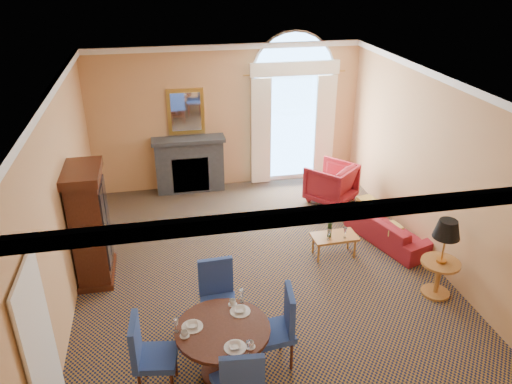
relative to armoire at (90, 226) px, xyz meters
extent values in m
plane|color=#111835|center=(2.72, -0.50, -0.94)|extent=(7.50, 7.50, 0.00)
cube|color=tan|center=(2.72, 3.25, 0.66)|extent=(6.00, 0.04, 3.20)
cube|color=tan|center=(-0.28, -0.50, 0.66)|extent=(0.04, 7.50, 3.20)
cube|color=tan|center=(5.72, -0.50, 0.66)|extent=(0.04, 7.50, 3.20)
cube|color=white|center=(2.72, -0.50, 2.26)|extent=(6.00, 7.50, 0.04)
cube|color=white|center=(2.72, -0.50, 2.20)|extent=(6.00, 7.50, 0.12)
cube|color=white|center=(-0.24, -2.90, 0.09)|extent=(0.08, 0.90, 2.06)
cube|color=#3B4046|center=(1.82, 3.05, -0.34)|extent=(1.50, 0.40, 1.20)
cube|color=#3B4046|center=(1.82, 3.02, 0.30)|extent=(1.60, 0.46, 0.08)
cube|color=gold|center=(1.82, 3.22, 0.86)|extent=(0.80, 0.04, 1.00)
cube|color=white|center=(1.82, 3.20, 0.86)|extent=(0.64, 0.02, 0.84)
cube|color=white|center=(4.22, 3.23, 0.31)|extent=(1.90, 0.04, 2.50)
cube|color=#8EBFEE|center=(4.22, 3.22, 0.31)|extent=(1.70, 0.02, 2.30)
cylinder|color=white|center=(4.22, 3.23, 1.56)|extent=(1.90, 0.04, 1.90)
cube|color=white|center=(3.47, 3.11, 0.31)|extent=(0.45, 0.06, 2.45)
cube|color=white|center=(4.97, 3.11, 0.31)|extent=(0.45, 0.06, 2.45)
cube|color=white|center=(4.22, 3.11, 1.71)|extent=(2.00, 0.08, 0.30)
cube|color=#35160C|center=(0.00, 0.00, -0.04)|extent=(0.50, 0.91, 1.81)
cube|color=#35160C|center=(0.00, 0.00, 0.94)|extent=(0.56, 1.00, 0.14)
cube|color=#35160C|center=(0.00, 0.00, -0.90)|extent=(0.56, 1.00, 0.09)
cylinder|color=#35160C|center=(1.78, -2.59, -0.22)|extent=(1.19, 1.19, 0.05)
cylinder|color=#35160C|center=(1.78, -2.59, -0.59)|extent=(0.16, 0.16, 0.70)
cylinder|color=#35160C|center=(1.78, -2.59, -0.91)|extent=(0.59, 0.59, 0.06)
cylinder|color=silver|center=(2.04, -2.32, -0.19)|extent=(0.27, 0.27, 0.01)
imported|color=silver|center=(2.04, -2.32, -0.17)|extent=(0.15, 0.15, 0.04)
imported|color=silver|center=(1.97, -2.16, -0.15)|extent=(0.09, 0.09, 0.07)
cylinder|color=silver|center=(1.41, -2.49, -0.19)|extent=(0.27, 0.27, 0.01)
imported|color=silver|center=(1.41, -2.49, -0.17)|extent=(0.15, 0.15, 0.04)
imported|color=silver|center=(1.31, -2.63, -0.15)|extent=(0.09, 0.09, 0.07)
cylinder|color=silver|center=(1.87, -2.95, -0.19)|extent=(0.27, 0.27, 0.01)
imported|color=silver|center=(1.87, -2.95, -0.17)|extent=(0.15, 0.15, 0.04)
imported|color=silver|center=(2.05, -2.97, -0.15)|extent=(0.09, 0.09, 0.07)
cube|color=navy|center=(1.81, -1.79, -0.45)|extent=(0.55, 0.55, 0.08)
cube|color=navy|center=(1.82, -1.57, -0.14)|extent=(0.49, 0.10, 0.58)
cylinder|color=#35160C|center=(2.03, -1.63, -0.72)|extent=(0.04, 0.04, 0.45)
cylinder|color=#35160C|center=(1.65, -1.58, -0.72)|extent=(0.04, 0.04, 0.45)
cylinder|color=#35160C|center=(1.97, -2.01, -0.72)|extent=(0.04, 0.04, 0.45)
cylinder|color=#35160C|center=(1.60, -1.96, -0.72)|extent=(0.04, 0.04, 0.45)
cube|color=navy|center=(1.84, -3.25, -0.45)|extent=(0.60, 0.60, 0.08)
cube|color=navy|center=(1.86, -3.47, -0.14)|extent=(0.49, 0.12, 0.58)
cylinder|color=#35160C|center=(1.97, -3.01, -0.72)|extent=(0.04, 0.04, 0.45)
cube|color=navy|center=(2.43, -2.51, -0.45)|extent=(0.54, 0.54, 0.08)
cube|color=navy|center=(2.65, -2.49, -0.14)|extent=(0.13, 0.49, 0.58)
cylinder|color=#35160C|center=(2.65, -2.68, -0.72)|extent=(0.04, 0.04, 0.45)
cylinder|color=#35160C|center=(2.60, -2.30, -0.72)|extent=(0.04, 0.04, 0.45)
cylinder|color=#35160C|center=(2.27, -2.72, -0.72)|extent=(0.04, 0.04, 0.45)
cylinder|color=#35160C|center=(2.22, -2.34, -0.72)|extent=(0.04, 0.04, 0.45)
cube|color=navy|center=(0.95, -2.66, -0.45)|extent=(0.56, 0.56, 0.08)
cube|color=navy|center=(0.73, -2.67, -0.14)|extent=(0.11, 0.49, 0.58)
cylinder|color=#35160C|center=(0.79, -2.44, -0.72)|extent=(0.04, 0.04, 0.45)
cylinder|color=#35160C|center=(1.17, -2.50, -0.72)|extent=(0.04, 0.04, 0.45)
imported|color=maroon|center=(5.27, 0.05, -0.68)|extent=(1.21, 1.92, 0.52)
imported|color=maroon|center=(4.76, 1.90, -0.52)|extent=(1.29, 1.29, 0.84)
cube|color=#B07034|center=(4.10, -0.20, -0.56)|extent=(0.81, 0.47, 0.04)
cylinder|color=#B07034|center=(3.76, -0.36, -0.77)|extent=(0.04, 0.04, 0.35)
cylinder|color=#B07034|center=(4.43, -0.36, -0.77)|extent=(0.04, 0.04, 0.35)
cylinder|color=#B07034|center=(3.76, -0.04, -0.77)|extent=(0.04, 0.04, 0.35)
cylinder|color=#B07034|center=(4.43, -0.04, -0.77)|extent=(0.04, 0.04, 0.35)
cylinder|color=#B07034|center=(5.32, -1.59, -0.36)|extent=(0.60, 0.60, 0.04)
cylinder|color=#B07034|center=(5.32, -1.59, -0.66)|extent=(0.08, 0.08, 0.56)
cylinder|color=#B07034|center=(5.32, -1.59, -0.92)|extent=(0.44, 0.44, 0.04)
camera|label=1|loc=(1.22, -7.37, 3.99)|focal=35.00mm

